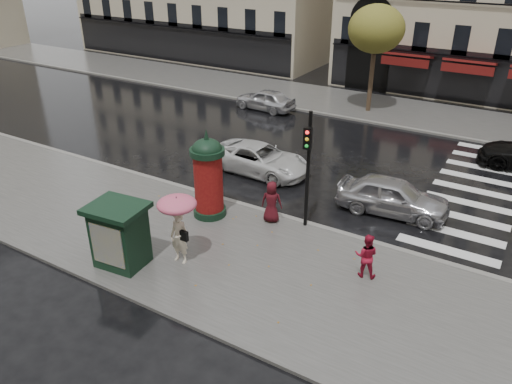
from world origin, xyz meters
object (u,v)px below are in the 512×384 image
Objects in this scene: man_burgundy at (272,202)px; morris_column at (208,175)px; newsstand at (120,234)px; car_white at (259,159)px; woman_umbrella at (178,219)px; woman_red at (366,256)px; traffic_light at (308,160)px; car_silver at (393,196)px; car_far_silver at (265,100)px.

man_burgundy is 0.46× the size of morris_column.
newsstand is at bearing -97.26° from morris_column.
woman_umbrella is at bearing -166.69° from car_white.
woman_umbrella is 1.14× the size of newsstand.
traffic_light is at bearing -44.81° from woman_red.
morris_column is 0.81× the size of car_silver.
woman_red is at bearing -6.08° from morris_column.
woman_umbrella reaches higher than man_burgundy.
traffic_light reaches higher than woman_umbrella.
morris_column reaches higher than woman_red.
newsstand is (-0.55, -4.28, -0.59)m from morris_column.
traffic_light is 5.96m from car_white.
car_white is at bearing 89.86° from newsstand.
car_white is at bearing 139.18° from traffic_light.
woman_red is at bearing -31.03° from traffic_light.
morris_column is (-6.75, 0.72, 0.97)m from woman_red.
car_silver is at bearing 55.13° from woman_umbrella.
car_silver is at bearing -156.71° from man_burgundy.
car_far_silver is (-5.21, 13.42, -1.17)m from morris_column.
morris_column reaches higher than car_far_silver.
morris_column reaches higher than newsstand.
woman_umbrella is 2.03m from newsstand.
woman_umbrella is 1.64× the size of woman_red.
woman_red is 0.35× the size of car_silver.
man_burgundy is at bearing 125.52° from car_silver.
traffic_light is 0.92× the size of car_white.
traffic_light is at bearing -128.85° from car_white.
morris_column is at bearing -171.76° from car_white.
woman_umbrella is at bearing 9.54° from woman_red.
woman_umbrella reaches higher than newsstand.
traffic_light is at bearing 134.68° from car_silver.
woman_red is at bearing 142.79° from man_burgundy.
car_far_silver is at bearing 45.04° from car_silver.
car_silver is (-0.61, 4.83, -0.13)m from woman_red.
man_burgundy reaches higher than car_far_silver.
car_white is at bearing 96.28° from morris_column.
car_far_silver is at bearing 111.20° from morris_column.
car_silver is 1.10× the size of car_far_silver.
man_burgundy is 0.75× the size of newsstand.
car_far_silver is at bearing 125.83° from traffic_light.
car_far_silver is (-8.87, 12.29, -2.20)m from traffic_light.
woman_umbrella is 6.25m from woman_red.
car_silver is at bearing -96.58° from woman_red.
man_burgundy is at bearing -166.43° from traffic_light.
car_silver is (6.14, 4.11, -1.10)m from morris_column.
car_silver is 6.69m from car_white.
woman_red is 0.92× the size of man_burgundy.
man_burgundy is 2.67m from morris_column.
woman_umbrella is at bearing 24.32° from car_far_silver.
morris_column is at bearing 82.74° from newsstand.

